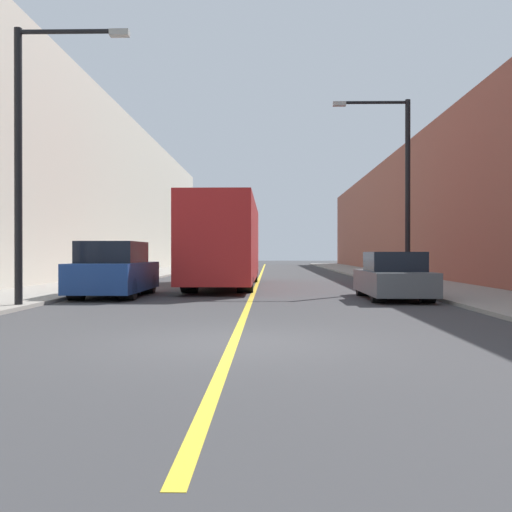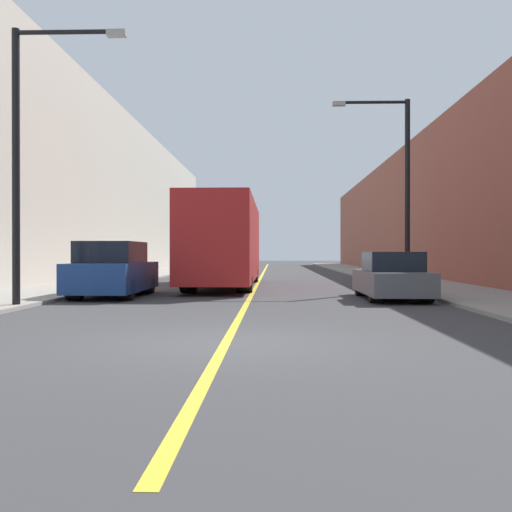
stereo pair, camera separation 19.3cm
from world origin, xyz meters
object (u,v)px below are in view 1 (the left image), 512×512
object	(u,v)px
parked_suv_left	(114,271)
bus	(225,242)
street_lamp_left	(29,144)
car_right_near	(393,278)
street_lamp_right	(400,179)

from	to	relation	value
parked_suv_left	bus	bearing A→B (deg)	61.89
parked_suv_left	street_lamp_left	distance (m)	5.50
bus	street_lamp_left	xyz separation A→B (m)	(-4.32, -10.15, 2.35)
bus	car_right_near	distance (m)	8.99
parked_suv_left	car_right_near	size ratio (longest dim) A/B	1.07
bus	street_lamp_right	xyz separation A→B (m)	(6.95, -2.22, 2.41)
bus	parked_suv_left	world-z (taller)	bus
street_lamp_left	street_lamp_right	world-z (taller)	street_lamp_right
bus	street_lamp_left	size ratio (longest dim) A/B	1.73
car_right_near	street_lamp_right	bearing A→B (deg)	75.18
car_right_near	street_lamp_left	bearing A→B (deg)	-161.65
parked_suv_left	street_lamp_right	xyz separation A→B (m)	(10.15, 3.76, 3.47)
car_right_near	street_lamp_right	distance (m)	5.99
bus	parked_suv_left	distance (m)	6.87
parked_suv_left	street_lamp_left	xyz separation A→B (m)	(-1.12, -4.16, 3.41)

